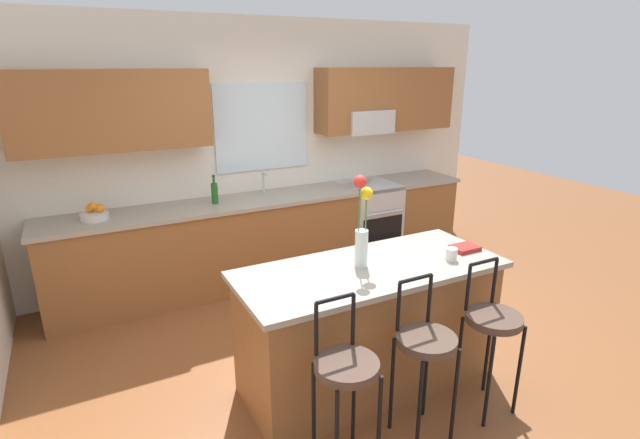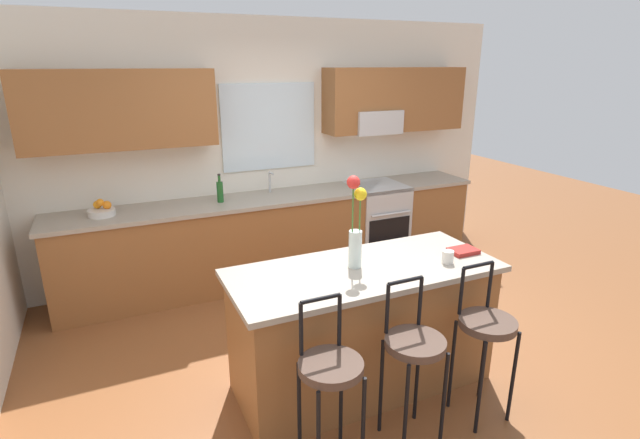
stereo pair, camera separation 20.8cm
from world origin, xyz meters
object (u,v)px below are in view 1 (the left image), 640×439
Objects in this scene: oven_range at (368,222)px; bottle_olive_oil at (215,193)px; cookbook at (465,248)px; bar_stool_middle at (425,347)px; bar_stool_far at (492,325)px; kitchen_island at (369,325)px; flower_vase at (362,226)px; bar_stool_near at (346,373)px; fruit_bowl_oranges at (94,214)px; mug_ceramic at (451,254)px.

oven_range is 3.19× the size of bottle_olive_oil.
bar_stool_middle is at bearing -145.51° from cookbook.
cookbook is at bearing 66.09° from bar_stool_far.
bar_stool_middle is at bearing -90.00° from kitchen_island.
bottle_olive_oil is at bearing 112.07° from bar_stool_far.
bar_stool_middle is (-1.29, -2.60, 0.18)m from oven_range.
cookbook is (0.84, -0.11, -0.28)m from flower_vase.
kitchen_island is 6.50× the size of bottle_olive_oil.
oven_range is at bearing 76.37° from cookbook.
kitchen_island is 2.16m from bottle_olive_oil.
cookbook is (1.34, 0.54, 0.30)m from bar_stool_near.
fruit_bowl_oranges is at bearing 121.42° from bar_stool_middle.
kitchen_island is at bearing 47.84° from bar_stool_near.
oven_range is 2.49m from flower_vase.
bar_stool_far is 1.63× the size of flower_vase.
bar_stool_far is at bearing -92.09° from mug_ceramic.
bar_stool_near is 2.85m from fruit_bowl_oranges.
bar_stool_far is 11.58× the size of mug_ceramic.
bar_stool_near is at bearing -90.78° from bottle_olive_oil.
bar_stool_far is (0.55, -0.61, 0.17)m from kitchen_island.
oven_range is 2.71m from bar_stool_far.
fruit_bowl_oranges is (-1.06, 2.63, 0.33)m from bar_stool_near.
cookbook is 3.18m from fruit_bowl_oranges.
cookbook is 2.46m from bottle_olive_oil.
mug_ceramic reaches higher than oven_range.
bar_stool_far is 3.42m from fruit_bowl_oranges.
flower_vase is at bearing 172.75° from cookbook.
bottle_olive_oil is (-0.46, 1.97, -0.18)m from flower_vase.
kitchen_island is 0.84m from bar_stool_far.
flower_vase is 0.70m from mug_ceramic.
bottle_olive_oil is (-1.06, 2.63, 0.40)m from bar_stool_far.
kitchen_island is 9.36× the size of cookbook.
cookbook reaches higher than kitchen_island.
bottle_olive_oil is at bearing 116.31° from mug_ceramic.
flower_vase is 2.53m from fruit_bowl_oranges.
bar_stool_near is 1.00× the size of bar_stool_middle.
cookbook is at bearing 22.06° from bar_stool_near.
bottle_olive_oil reaches higher than fruit_bowl_oranges.
bar_stool_far is (-0.74, -2.60, 0.18)m from oven_range.
bar_stool_near is 1.00× the size of bar_stool_far.
flower_vase is (-0.60, 0.65, 0.58)m from bar_stool_far.
kitchen_island is 20.81× the size of mug_ceramic.
cookbook is 0.69× the size of bottle_olive_oil.
mug_ceramic is 0.31× the size of bottle_olive_oil.
bar_stool_near and bar_stool_far have the same top height.
bottle_olive_oil is at bearing 179.22° from oven_range.
bar_stool_near reaches higher than mug_ceramic.
bar_stool_near is 2.66m from bottle_olive_oil.
mug_ceramic reaches higher than cookbook.
bar_stool_middle is 2.70m from bottle_olive_oil.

